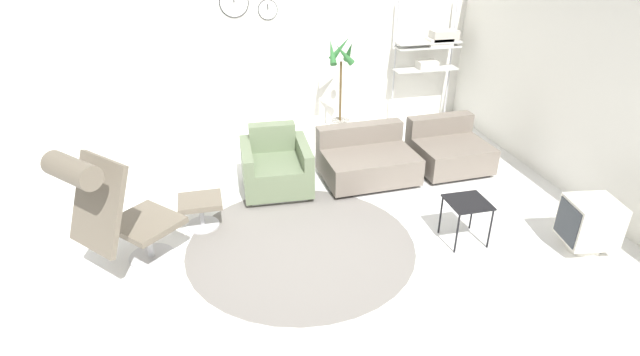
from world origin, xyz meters
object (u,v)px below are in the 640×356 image
object	(u,v)px
ottoman	(201,206)
crt_television	(589,224)
couch_second	(448,151)
shelf_unit	(434,48)
armchair_red	(276,168)
couch_low	(367,161)
potted_plant	(340,102)
side_table	(467,206)
lounge_chair	(108,203)

from	to	relation	value
ottoman	crt_television	bearing A→B (deg)	-19.86
couch_second	shelf_unit	xyz separation A→B (m)	(0.49, 1.74, 0.96)
armchair_red	couch_low	size ratio (longest dim) A/B	0.73
potted_plant	shelf_unit	size ratio (longest dim) A/B	0.77
armchair_red	potted_plant	size ratio (longest dim) A/B	0.57
couch_low	shelf_unit	world-z (taller)	shelf_unit
ottoman	side_table	distance (m)	2.81
side_table	potted_plant	distance (m)	3.05
shelf_unit	lounge_chair	bearing A→B (deg)	-145.13
couch_low	crt_television	xyz separation A→B (m)	(1.65, -2.04, 0.06)
crt_television	ottoman	bearing A→B (deg)	79.02
couch_second	shelf_unit	size ratio (longest dim) A/B	0.48
couch_second	lounge_chair	bearing A→B (deg)	16.65
couch_low	potted_plant	bearing A→B (deg)	-94.02
side_table	ottoman	bearing A→B (deg)	160.91
shelf_unit	potted_plant	bearing A→B (deg)	-167.05
potted_plant	crt_television	bearing A→B (deg)	-64.83
couch_low	couch_second	bearing A→B (deg)	179.74
side_table	potted_plant	world-z (taller)	potted_plant
couch_low	side_table	xyz separation A→B (m)	(0.54, -1.59, 0.17)
lounge_chair	shelf_unit	distance (m)	5.53
lounge_chair	side_table	world-z (taller)	lounge_chair
crt_television	potted_plant	world-z (taller)	potted_plant
ottoman	crt_television	distance (m)	4.00
side_table	shelf_unit	world-z (taller)	shelf_unit
ottoman	lounge_chair	bearing A→B (deg)	-137.72
couch_second	ottoman	bearing A→B (deg)	9.80
couch_low	crt_television	world-z (taller)	couch_low
ottoman	potted_plant	world-z (taller)	potted_plant
lounge_chair	shelf_unit	world-z (taller)	shelf_unit
ottoman	armchair_red	xyz separation A→B (m)	(0.93, 0.66, 0.04)
armchair_red	side_table	xyz separation A→B (m)	(1.73, -1.57, 0.13)
ottoman	couch_low	xyz separation A→B (m)	(2.11, 0.68, -0.01)
crt_television	couch_low	bearing A→B (deg)	47.98
armchair_red	couch_second	bearing A→B (deg)	-175.92
couch_second	crt_television	world-z (taller)	couch_second
ottoman	armchair_red	distance (m)	1.14
lounge_chair	side_table	bearing A→B (deg)	43.89
couch_second	armchair_red	bearing A→B (deg)	-0.98
ottoman	shelf_unit	distance (m)	4.60
lounge_chair	ottoman	distance (m)	1.16
potted_plant	shelf_unit	world-z (taller)	shelf_unit
armchair_red	couch_second	xyz separation A→B (m)	(2.35, 0.07, -0.04)
ottoman	side_table	bearing A→B (deg)	-19.09
ottoman	potted_plant	xyz separation A→B (m)	(2.14, 2.09, 0.32)
lounge_chair	armchair_red	bearing A→B (deg)	86.31
couch_second	potted_plant	bearing A→B (deg)	-53.00
armchair_red	shelf_unit	bearing A→B (deg)	-145.13
potted_plant	shelf_unit	bearing A→B (deg)	12.95
ottoman	shelf_unit	world-z (taller)	shelf_unit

